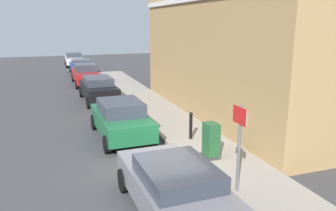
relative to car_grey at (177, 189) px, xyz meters
name	(u,v)px	position (x,y,z in m)	size (l,w,h in m)	color
ground	(158,166)	(0.48, 2.90, -0.72)	(80.00, 80.00, 0.00)	#38383A
sidewalk	(160,113)	(2.52, 8.90, -0.64)	(2.33, 30.00, 0.15)	gray
corner_building	(267,18)	(7.58, 7.66, 3.96)	(7.89, 13.52, 9.35)	#9E7A4C
car_grey	(177,189)	(0.00, 0.00, 0.00)	(1.99, 4.46, 1.34)	slate
car_green	(121,119)	(-0.03, 6.02, 0.06)	(1.96, 4.04, 1.50)	#195933
car_black	(98,88)	(0.06, 12.79, 0.04)	(1.90, 4.18, 1.41)	black
car_red	(86,74)	(-0.01, 18.67, 0.06)	(1.85, 4.42, 1.52)	maroon
car_blue	(82,66)	(0.21, 23.92, 0.00)	(1.96, 4.38, 1.32)	navy
car_silver	(74,59)	(0.01, 30.31, 0.02)	(1.84, 3.98, 1.41)	#B7B7BC
utility_cabinet	(211,142)	(2.23, 2.71, -0.04)	(0.46, 0.61, 1.15)	#1E4C28
bollard_near_cabinet	(191,125)	(2.33, 4.59, -0.01)	(0.14, 0.14, 1.04)	black
street_sign	(239,136)	(1.84, 0.40, 0.94)	(0.08, 0.60, 2.30)	#59595B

